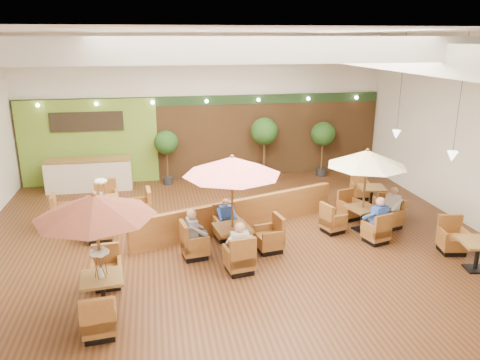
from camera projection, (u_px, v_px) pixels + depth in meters
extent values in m
plane|color=#381E0F|center=(233.00, 237.00, 13.09)|extent=(14.00, 14.00, 0.00)
cube|color=silver|center=(206.00, 108.00, 17.92)|extent=(14.00, 0.04, 5.50)
cube|color=silver|center=(304.00, 229.00, 6.65)|extent=(14.00, 0.04, 5.50)
cube|color=silver|center=(470.00, 131.00, 13.52)|extent=(0.04, 12.00, 5.50)
cube|color=white|center=(232.00, 31.00, 11.48)|extent=(14.00, 12.00, 0.04)
cube|color=brown|center=(207.00, 138.00, 18.20)|extent=(13.90, 0.10, 3.20)
cube|color=#1E3819|center=(206.00, 100.00, 17.77)|extent=(13.90, 0.12, 0.35)
cube|color=olive|center=(89.00, 143.00, 17.37)|extent=(5.00, 0.08, 3.20)
cube|color=black|center=(87.00, 122.00, 17.06)|extent=(2.60, 0.08, 0.70)
cube|color=white|center=(363.00, 53.00, 12.26)|extent=(0.60, 11.00, 0.60)
cube|color=white|center=(272.00, 50.00, 7.82)|extent=(13.60, 0.12, 0.45)
cube|color=white|center=(242.00, 47.00, 10.36)|extent=(13.60, 0.12, 0.45)
cube|color=white|center=(224.00, 45.00, 12.80)|extent=(13.60, 0.12, 0.45)
cube|color=white|center=(211.00, 44.00, 15.34)|extent=(13.60, 0.12, 0.45)
cylinder|color=black|center=(460.00, 96.00, 12.03)|extent=(0.01, 0.01, 3.20)
cone|color=white|center=(452.00, 156.00, 12.50)|extent=(0.28, 0.28, 0.28)
cylinder|color=black|center=(401.00, 85.00, 14.85)|extent=(0.01, 0.01, 3.20)
cone|color=white|center=(396.00, 134.00, 15.32)|extent=(0.28, 0.28, 0.28)
sphere|color=#FFEAC6|center=(38.00, 105.00, 16.49)|extent=(0.14, 0.14, 0.14)
sphere|color=#FFEAC6|center=(96.00, 104.00, 16.85)|extent=(0.14, 0.14, 0.14)
sphere|color=#FFEAC6|center=(153.00, 102.00, 17.20)|extent=(0.14, 0.14, 0.14)
sphere|color=#FFEAC6|center=(207.00, 101.00, 17.55)|extent=(0.14, 0.14, 0.14)
sphere|color=#FFEAC6|center=(258.00, 100.00, 17.91)|extent=(0.14, 0.14, 0.14)
sphere|color=#FFEAC6|center=(308.00, 99.00, 18.26)|extent=(0.14, 0.14, 0.14)
sphere|color=#FFEAC6|center=(356.00, 97.00, 18.61)|extent=(0.14, 0.14, 0.14)
cube|color=beige|center=(89.00, 175.00, 16.95)|extent=(3.00, 0.70, 1.10)
cube|color=brown|center=(88.00, 159.00, 16.77)|extent=(3.00, 0.75, 0.06)
cube|color=brown|center=(239.00, 215.00, 13.48)|extent=(6.22, 2.33, 0.90)
cube|color=brown|center=(102.00, 278.00, 9.43)|extent=(0.90, 0.90, 0.06)
cylinder|color=black|center=(103.00, 293.00, 9.53)|extent=(0.10, 0.10, 0.65)
cube|color=black|center=(105.00, 308.00, 9.63)|extent=(0.48, 0.48, 0.04)
cube|color=brown|center=(99.00, 322.00, 8.67)|extent=(0.66, 0.66, 0.31)
cube|color=brown|center=(95.00, 316.00, 8.34)|extent=(0.61, 0.15, 0.68)
cube|color=brown|center=(82.00, 315.00, 8.54)|extent=(0.12, 0.54, 0.27)
cube|color=brown|center=(114.00, 311.00, 8.69)|extent=(0.12, 0.54, 0.27)
cube|color=black|center=(100.00, 333.00, 8.74)|extent=(0.58, 0.58, 0.14)
cube|color=brown|center=(107.00, 274.00, 10.42)|extent=(0.66, 0.66, 0.31)
cube|color=brown|center=(108.00, 257.00, 10.58)|extent=(0.61, 0.15, 0.68)
cube|color=brown|center=(120.00, 265.00, 10.43)|extent=(0.12, 0.54, 0.27)
cube|color=brown|center=(93.00, 268.00, 10.29)|extent=(0.12, 0.54, 0.27)
cube|color=black|center=(108.00, 283.00, 10.49)|extent=(0.58, 0.58, 0.14)
cylinder|color=brown|center=(100.00, 255.00, 9.27)|extent=(0.06, 0.06, 2.45)
cone|color=#542518|center=(95.00, 206.00, 8.97)|extent=(2.35, 2.35, 0.45)
sphere|color=brown|center=(94.00, 194.00, 8.90)|extent=(0.10, 0.10, 0.10)
cylinder|color=silver|center=(101.00, 272.00, 9.38)|extent=(0.10, 0.10, 0.22)
cube|color=brown|center=(232.00, 228.00, 11.83)|extent=(0.99, 0.99, 0.06)
cylinder|color=black|center=(232.00, 241.00, 11.94)|extent=(0.10, 0.10, 0.67)
cube|color=black|center=(233.00, 253.00, 12.04)|extent=(0.52, 0.52, 0.04)
cube|color=brown|center=(239.00, 260.00, 11.05)|extent=(0.72, 0.72, 0.33)
cube|color=brown|center=(240.00, 254.00, 10.71)|extent=(0.64, 0.20, 0.71)
cube|color=brown|center=(227.00, 254.00, 10.90)|extent=(0.17, 0.57, 0.29)
cube|color=brown|center=(251.00, 251.00, 11.09)|extent=(0.17, 0.57, 0.29)
cube|color=black|center=(239.00, 269.00, 11.12)|extent=(0.64, 0.64, 0.14)
cube|color=brown|center=(227.00, 229.00, 12.87)|extent=(0.72, 0.72, 0.33)
cube|color=brown|center=(226.00, 215.00, 13.03)|extent=(0.64, 0.20, 0.71)
cube|color=brown|center=(237.00, 220.00, 12.90)|extent=(0.17, 0.57, 0.29)
cube|color=brown|center=(216.00, 223.00, 12.72)|extent=(0.17, 0.57, 0.29)
cube|color=black|center=(227.00, 237.00, 12.94)|extent=(0.64, 0.64, 0.14)
cube|color=brown|center=(195.00, 246.00, 11.79)|extent=(0.72, 0.72, 0.33)
cube|color=brown|center=(205.00, 235.00, 11.71)|extent=(0.20, 0.64, 0.71)
cube|color=brown|center=(192.00, 234.00, 12.00)|extent=(0.57, 0.17, 0.29)
cube|color=brown|center=(197.00, 244.00, 11.46)|extent=(0.57, 0.17, 0.29)
cube|color=black|center=(195.00, 255.00, 11.86)|extent=(0.64, 0.64, 0.14)
cube|color=brown|center=(269.00, 240.00, 12.13)|extent=(0.72, 0.72, 0.33)
cube|color=brown|center=(259.00, 230.00, 12.03)|extent=(0.20, 0.64, 0.71)
cube|color=brown|center=(274.00, 238.00, 11.81)|extent=(0.57, 0.17, 0.29)
cube|color=brown|center=(265.00, 229.00, 12.34)|extent=(0.57, 0.17, 0.29)
cube|color=black|center=(269.00, 249.00, 12.20)|extent=(0.64, 0.64, 0.14)
cylinder|color=brown|center=(232.00, 208.00, 11.68)|extent=(0.06, 0.06, 2.55)
cone|color=#CF6466|center=(232.00, 166.00, 11.36)|extent=(2.44, 2.44, 0.45)
sphere|color=brown|center=(232.00, 157.00, 11.29)|extent=(0.10, 0.10, 0.10)
cube|color=brown|center=(363.00, 208.00, 13.38)|extent=(0.98, 0.98, 0.06)
cylinder|color=black|center=(362.00, 219.00, 13.47)|extent=(0.09, 0.09, 0.61)
cube|color=black|center=(361.00, 229.00, 13.57)|extent=(0.52, 0.52, 0.04)
cube|color=brown|center=(376.00, 233.00, 12.66)|extent=(0.71, 0.71, 0.30)
cube|color=brown|center=(378.00, 227.00, 12.35)|extent=(0.58, 0.25, 0.65)
cube|color=brown|center=(369.00, 228.00, 12.49)|extent=(0.21, 0.51, 0.26)
cube|color=brown|center=(384.00, 225.00, 12.72)|extent=(0.21, 0.51, 0.26)
cube|color=black|center=(375.00, 240.00, 12.72)|extent=(0.63, 0.63, 0.13)
cube|color=brown|center=(349.00, 210.00, 14.32)|extent=(0.71, 0.71, 0.30)
cube|color=brown|center=(349.00, 199.00, 14.47)|extent=(0.58, 0.25, 0.65)
cube|color=brown|center=(357.00, 203.00, 14.38)|extent=(0.21, 0.51, 0.26)
cube|color=brown|center=(343.00, 206.00, 14.15)|extent=(0.21, 0.51, 0.26)
cube|color=black|center=(349.00, 217.00, 14.38)|extent=(0.63, 0.63, 0.13)
cube|color=brown|center=(333.00, 223.00, 13.33)|extent=(0.71, 0.71, 0.30)
cube|color=brown|center=(342.00, 214.00, 13.23)|extent=(0.25, 0.58, 0.65)
cube|color=brown|center=(327.00, 214.00, 13.51)|extent=(0.51, 0.21, 0.26)
cube|color=brown|center=(339.00, 220.00, 13.05)|extent=(0.51, 0.21, 0.26)
cube|color=black|center=(332.00, 230.00, 13.40)|extent=(0.63, 0.63, 0.13)
cube|color=brown|center=(390.00, 219.00, 13.65)|extent=(0.71, 0.71, 0.30)
cube|color=brown|center=(383.00, 209.00, 13.59)|extent=(0.25, 0.58, 0.65)
cube|color=brown|center=(398.00, 216.00, 13.36)|extent=(0.51, 0.21, 0.26)
cube|color=brown|center=(384.00, 210.00, 13.82)|extent=(0.51, 0.21, 0.26)
cube|color=black|center=(389.00, 226.00, 13.71)|extent=(0.63, 0.63, 0.13)
cylinder|color=brown|center=(364.00, 192.00, 13.23)|extent=(0.06, 0.06, 2.33)
cone|color=beige|center=(367.00, 158.00, 12.94)|extent=(2.24, 2.24, 0.45)
sphere|color=brown|center=(368.00, 150.00, 12.87)|extent=(0.10, 0.10, 0.10)
cube|color=brown|center=(102.00, 200.00, 13.62)|extent=(1.02, 1.02, 0.07)
cylinder|color=black|center=(103.00, 213.00, 13.73)|extent=(0.11, 0.11, 0.74)
cube|color=black|center=(104.00, 225.00, 13.85)|extent=(0.54, 0.54, 0.04)
cube|color=brown|center=(100.00, 229.00, 12.76)|extent=(0.74, 0.74, 0.36)
cube|color=brown|center=(97.00, 222.00, 12.39)|extent=(0.70, 0.17, 0.78)
cube|color=brown|center=(87.00, 223.00, 12.62)|extent=(0.14, 0.62, 0.31)
cube|color=brown|center=(111.00, 220.00, 12.78)|extent=(0.14, 0.62, 0.31)
cube|color=black|center=(101.00, 238.00, 12.84)|extent=(0.66, 0.66, 0.16)
cube|color=brown|center=(106.00, 203.00, 14.75)|extent=(0.74, 0.74, 0.36)
cube|color=brown|center=(107.00, 190.00, 14.93)|extent=(0.70, 0.17, 0.78)
cube|color=brown|center=(116.00, 196.00, 14.77)|extent=(0.14, 0.62, 0.31)
cube|color=brown|center=(95.00, 198.00, 14.60)|extent=(0.14, 0.62, 0.31)
cube|color=black|center=(107.00, 211.00, 14.83)|extent=(0.66, 0.66, 0.16)
cube|color=brown|center=(66.00, 218.00, 13.57)|extent=(0.74, 0.74, 0.36)
cube|color=brown|center=(75.00, 207.00, 13.50)|extent=(0.17, 0.70, 0.78)
cube|color=brown|center=(66.00, 207.00, 13.80)|extent=(0.62, 0.14, 0.31)
cube|color=brown|center=(64.00, 215.00, 13.21)|extent=(0.62, 0.14, 0.31)
cube|color=black|center=(67.00, 226.00, 13.65)|extent=(0.66, 0.66, 0.16)
cube|color=brown|center=(140.00, 213.00, 13.94)|extent=(0.74, 0.74, 0.36)
cube|color=brown|center=(129.00, 203.00, 13.82)|extent=(0.17, 0.70, 0.78)
cube|color=brown|center=(140.00, 210.00, 13.58)|extent=(0.62, 0.14, 0.31)
cube|color=brown|center=(139.00, 202.00, 14.18)|extent=(0.62, 0.14, 0.31)
cube|color=black|center=(140.00, 221.00, 14.02)|extent=(0.66, 0.66, 0.16)
cylinder|color=silver|center=(101.00, 196.00, 13.58)|extent=(0.10, 0.10, 0.22)
cube|color=brown|center=(479.00, 242.00, 11.03)|extent=(0.99, 0.99, 0.06)
cylinder|color=black|center=(477.00, 256.00, 11.14)|extent=(0.10, 0.10, 0.66)
cube|color=black|center=(475.00, 269.00, 11.24)|extent=(0.53, 0.53, 0.04)
cube|color=brown|center=(452.00, 242.00, 12.05)|extent=(0.73, 0.73, 0.32)
cube|color=brown|center=(446.00, 227.00, 12.20)|extent=(0.63, 0.21, 0.70)
cube|color=brown|center=(464.00, 235.00, 12.00)|extent=(0.18, 0.56, 0.28)
cube|color=brown|center=(442.00, 235.00, 11.99)|extent=(0.18, 0.56, 0.28)
cube|color=black|center=(451.00, 250.00, 12.12)|extent=(0.64, 0.64, 0.14)
cube|color=brown|center=(372.00, 188.00, 15.18)|extent=(0.93, 0.93, 0.06)
cylinder|color=black|center=(371.00, 197.00, 15.28)|extent=(0.09, 0.09, 0.61)
cube|color=black|center=(371.00, 207.00, 15.37)|extent=(0.49, 0.49, 0.04)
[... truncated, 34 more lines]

